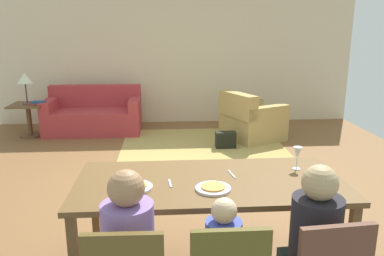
{
  "coord_description": "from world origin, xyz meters",
  "views": [
    {
      "loc": [
        -0.24,
        -4.24,
        1.86
      ],
      "look_at": [
        0.03,
        -0.36,
        0.85
      ],
      "focal_mm": 36.24,
      "sensor_mm": 36.0,
      "label": 1
    }
  ],
  "objects_px": {
    "plate_near_man": "(135,187)",
    "armchair": "(251,121)",
    "book_lower": "(35,104)",
    "book_upper": "(39,102)",
    "couch": "(94,115)",
    "side_table": "(29,115)",
    "table_lamp": "(25,79)",
    "wine_glass": "(297,153)",
    "handbag": "(226,140)",
    "plate_near_child": "(213,189)",
    "dining_table": "(210,188)",
    "person_woman": "(311,255)"
  },
  "relations": [
    {
      "from": "plate_near_man",
      "to": "armchair",
      "type": "distance_m",
      "value": 4.15
    },
    {
      "from": "book_lower",
      "to": "book_upper",
      "type": "relative_size",
      "value": 1.0
    },
    {
      "from": "couch",
      "to": "armchair",
      "type": "bearing_deg",
      "value": -13.9
    },
    {
      "from": "plate_near_man",
      "to": "side_table",
      "type": "height_order",
      "value": "plate_near_man"
    },
    {
      "from": "side_table",
      "to": "table_lamp",
      "type": "relative_size",
      "value": 1.07
    },
    {
      "from": "plate_near_man",
      "to": "wine_glass",
      "type": "bearing_deg",
      "value": 13.34
    },
    {
      "from": "book_lower",
      "to": "handbag",
      "type": "xyz_separation_m",
      "value": [
        3.17,
        -0.85,
        -0.46
      ]
    },
    {
      "from": "couch",
      "to": "handbag",
      "type": "height_order",
      "value": "couch"
    },
    {
      "from": "plate_near_child",
      "to": "wine_glass",
      "type": "height_order",
      "value": "wine_glass"
    },
    {
      "from": "dining_table",
      "to": "person_woman",
      "type": "xyz_separation_m",
      "value": [
        0.55,
        -0.64,
        -0.18
      ]
    },
    {
      "from": "armchair",
      "to": "plate_near_man",
      "type": "bearing_deg",
      "value": -113.93
    },
    {
      "from": "table_lamp",
      "to": "book_lower",
      "type": "height_order",
      "value": "table_lamp"
    },
    {
      "from": "dining_table",
      "to": "book_lower",
      "type": "height_order",
      "value": "dining_table"
    },
    {
      "from": "plate_near_child",
      "to": "book_upper",
      "type": "relative_size",
      "value": 1.14
    },
    {
      "from": "dining_table",
      "to": "book_upper",
      "type": "distance_m",
      "value": 4.73
    },
    {
      "from": "dining_table",
      "to": "wine_glass",
      "type": "height_order",
      "value": "wine_glass"
    },
    {
      "from": "person_woman",
      "to": "armchair",
      "type": "xyz_separation_m",
      "value": [
        0.58,
        4.3,
        -0.19
      ]
    },
    {
      "from": "couch",
      "to": "side_table",
      "type": "distance_m",
      "value": 1.1
    },
    {
      "from": "plate_near_child",
      "to": "couch",
      "type": "relative_size",
      "value": 0.15
    },
    {
      "from": "side_table",
      "to": "handbag",
      "type": "distance_m",
      "value": 3.45
    },
    {
      "from": "dining_table",
      "to": "couch",
      "type": "bearing_deg",
      "value": 110.57
    },
    {
      "from": "book_upper",
      "to": "plate_near_man",
      "type": "bearing_deg",
      "value": -64.87
    },
    {
      "from": "wine_glass",
      "to": "couch",
      "type": "distance_m",
      "value": 4.8
    },
    {
      "from": "dining_table",
      "to": "book_lower",
      "type": "distance_m",
      "value": 4.76
    },
    {
      "from": "armchair",
      "to": "table_lamp",
      "type": "xyz_separation_m",
      "value": [
        -3.82,
        0.42,
        0.69
      ]
    },
    {
      "from": "wine_glass",
      "to": "plate_near_child",
      "type": "bearing_deg",
      "value": -153.35
    },
    {
      "from": "book_upper",
      "to": "handbag",
      "type": "height_order",
      "value": "book_upper"
    },
    {
      "from": "dining_table",
      "to": "plate_near_child",
      "type": "distance_m",
      "value": 0.2
    },
    {
      "from": "person_woman",
      "to": "side_table",
      "type": "height_order",
      "value": "person_woman"
    },
    {
      "from": "person_woman",
      "to": "armchair",
      "type": "height_order",
      "value": "person_woman"
    },
    {
      "from": "dining_table",
      "to": "couch",
      "type": "height_order",
      "value": "couch"
    },
    {
      "from": "plate_near_man",
      "to": "dining_table",
      "type": "bearing_deg",
      "value": 12.35
    },
    {
      "from": "dining_table",
      "to": "couch",
      "type": "relative_size",
      "value": 1.18
    },
    {
      "from": "armchair",
      "to": "handbag",
      "type": "bearing_deg",
      "value": -136.41
    },
    {
      "from": "side_table",
      "to": "book_upper",
      "type": "xyz_separation_m",
      "value": [
        0.21,
        -0.05,
        0.24
      ]
    },
    {
      "from": "person_woman",
      "to": "book_lower",
      "type": "relative_size",
      "value": 5.04
    },
    {
      "from": "plate_near_child",
      "to": "person_woman",
      "type": "height_order",
      "value": "person_woman"
    },
    {
      "from": "table_lamp",
      "to": "book_upper",
      "type": "height_order",
      "value": "table_lamp"
    },
    {
      "from": "plate_near_man",
      "to": "side_table",
      "type": "bearing_deg",
      "value": 117.13
    },
    {
      "from": "couch",
      "to": "armchair",
      "type": "relative_size",
      "value": 1.48
    },
    {
      "from": "dining_table",
      "to": "side_table",
      "type": "bearing_deg",
      "value": 123.5
    },
    {
      "from": "person_woman",
      "to": "book_upper",
      "type": "bearing_deg",
      "value": 123.06
    },
    {
      "from": "plate_near_man",
      "to": "plate_near_child",
      "type": "xyz_separation_m",
      "value": [
        0.55,
        -0.06,
        0.0
      ]
    },
    {
      "from": "side_table",
      "to": "person_woman",
      "type": "bearing_deg",
      "value": -55.51
    },
    {
      "from": "armchair",
      "to": "dining_table",
      "type": "bearing_deg",
      "value": -107.14
    },
    {
      "from": "person_woman",
      "to": "couch",
      "type": "xyz_separation_m",
      "value": [
        -2.17,
        4.98,
        -0.21
      ]
    },
    {
      "from": "book_lower",
      "to": "person_woman",
      "type": "bearing_deg",
      "value": -56.45
    },
    {
      "from": "couch",
      "to": "table_lamp",
      "type": "distance_m",
      "value": 1.31
    },
    {
      "from": "armchair",
      "to": "book_upper",
      "type": "xyz_separation_m",
      "value": [
        -3.62,
        0.37,
        0.3
      ]
    },
    {
      "from": "dining_table",
      "to": "armchair",
      "type": "relative_size",
      "value": 1.75
    }
  ]
}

